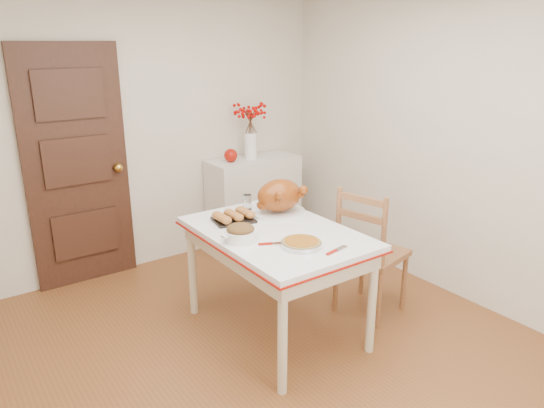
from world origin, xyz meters
TOP-DOWN VIEW (x-y plane):
  - floor at (0.00, 0.00)m, footprint 3.50×4.00m
  - wall_back at (0.00, 2.00)m, footprint 3.50×0.00m
  - wall_right at (1.75, 0.00)m, footprint 0.00×4.00m
  - door_back at (-0.70, 1.97)m, footprint 0.85×0.06m
  - sideboard at (0.97, 1.78)m, footprint 0.93×0.41m
  - kitchen_table at (0.17, 0.29)m, footprint 0.91×1.33m
  - chair_oak at (0.96, 0.11)m, footprint 0.54×0.54m
  - berry_vase at (0.94, 1.78)m, footprint 0.28×0.28m
  - apple at (0.70, 1.78)m, footprint 0.13×0.13m
  - turkey_platter at (0.40, 0.56)m, footprint 0.42×0.34m
  - pumpkin_pie at (0.13, -0.04)m, footprint 0.27×0.27m
  - stuffing_dish at (-0.13, 0.27)m, footprint 0.32×0.27m
  - rolls_tray at (0.03, 0.62)m, footprint 0.33×0.28m
  - pie_server at (0.27, -0.23)m, footprint 0.21×0.10m
  - carving_knife at (0.03, 0.08)m, footprint 0.25×0.16m
  - drinking_glass at (0.26, 0.79)m, footprint 0.08×0.08m
  - shaker_pair at (0.48, 0.84)m, footprint 0.10×0.07m

SIDE VIEW (x-z plane):
  - floor at x=0.00m, z-range 0.00..0.00m
  - kitchen_table at x=0.17m, z-range 0.00..0.80m
  - sideboard at x=0.97m, z-range 0.00..0.93m
  - chair_oak at x=0.96m, z-range 0.00..1.02m
  - pie_server at x=0.27m, z-range 0.80..0.81m
  - carving_knife at x=0.03m, z-range 0.80..0.81m
  - pumpkin_pie at x=0.13m, z-range 0.80..0.85m
  - rolls_tray at x=0.03m, z-range 0.80..0.88m
  - shaker_pair at x=0.48m, z-range 0.80..0.89m
  - stuffing_dish at x=-0.13m, z-range 0.80..0.91m
  - drinking_glass at x=0.26m, z-range 0.80..0.92m
  - turkey_platter at x=0.40m, z-range 0.80..1.07m
  - apple at x=0.70m, z-range 0.93..1.06m
  - door_back at x=-0.70m, z-range 0.00..2.06m
  - berry_vase at x=0.94m, z-range 0.93..1.47m
  - wall_back at x=0.00m, z-range 0.00..2.50m
  - wall_right at x=1.75m, z-range 0.00..2.50m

